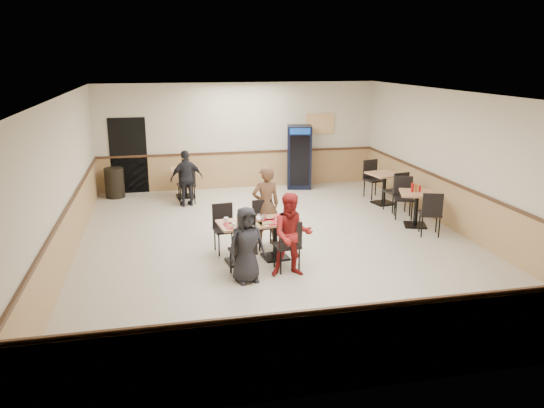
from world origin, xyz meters
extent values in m
plane|color=beige|center=(0.00, 0.00, 0.00)|extent=(10.00, 10.00, 0.00)
plane|color=silver|center=(0.00, 0.00, 3.00)|extent=(10.00, 10.00, 0.00)
plane|color=beige|center=(0.00, 5.00, 1.50)|extent=(8.00, 0.00, 8.00)
plane|color=beige|center=(0.00, -5.00, 1.50)|extent=(8.00, 0.00, 8.00)
plane|color=beige|center=(-4.00, 0.00, 1.50)|extent=(0.00, 10.00, 10.00)
plane|color=beige|center=(4.00, 0.00, 1.50)|extent=(0.00, 10.00, 10.00)
cube|color=tan|center=(0.00, 4.99, 0.50)|extent=(7.98, 0.03, 1.00)
cube|color=tan|center=(3.98, 0.00, 0.50)|extent=(0.03, 9.98, 1.00)
cube|color=#472B19|center=(0.00, 4.97, 1.03)|extent=(7.98, 0.04, 0.06)
cube|color=black|center=(-3.10, 4.98, 1.05)|extent=(1.00, 0.02, 2.10)
cube|color=orange|center=(2.40, 4.96, 1.80)|extent=(0.85, 0.02, 0.60)
cube|color=black|center=(-0.93, -0.84, 0.02)|extent=(0.51, 0.51, 0.04)
cylinder|color=black|center=(-0.93, -0.84, 0.39)|extent=(0.09, 0.09, 0.69)
cube|color=tan|center=(-0.93, -0.84, 0.74)|extent=(0.79, 0.79, 0.04)
cube|color=black|center=(-0.22, -0.76, 0.02)|extent=(0.51, 0.51, 0.04)
cylinder|color=black|center=(-0.22, -0.76, 0.39)|extent=(0.09, 0.09, 0.69)
cube|color=tan|center=(-0.22, -0.76, 0.74)|extent=(0.79, 0.79, 0.04)
imported|color=black|center=(-0.93, -1.71, 0.66)|extent=(0.72, 0.55, 1.31)
imported|color=maroon|center=(-0.12, -1.62, 0.74)|extent=(0.77, 0.63, 1.48)
imported|color=brown|center=(-0.22, 0.11, 0.80)|extent=(0.63, 0.46, 1.61)
imported|color=black|center=(-1.63, 3.29, 0.72)|extent=(0.90, 0.54, 1.44)
cube|color=red|center=(-0.29, -0.64, 0.77)|extent=(0.49, 0.39, 0.02)
cube|color=red|center=(-0.97, -0.97, 0.77)|extent=(0.49, 0.39, 0.02)
cube|color=red|center=(-0.21, -0.91, 0.77)|extent=(0.49, 0.39, 0.02)
cube|color=red|center=(-0.87, -0.92, 0.77)|extent=(0.49, 0.39, 0.02)
cylinder|color=white|center=(-0.29, -0.61, 0.77)|extent=(0.23, 0.23, 0.01)
cube|color=#A67240|center=(-0.29, -0.61, 0.78)|extent=(0.31, 0.30, 0.02)
cylinder|color=white|center=(-0.66, -1.00, 0.77)|extent=(0.23, 0.23, 0.01)
cube|color=#A67240|center=(-0.66, -1.00, 0.78)|extent=(0.29, 0.21, 0.02)
cylinder|color=white|center=(-0.45, -0.99, 0.77)|extent=(0.23, 0.23, 0.01)
cube|color=#A67240|center=(-0.45, -0.99, 0.78)|extent=(0.29, 0.22, 0.02)
cylinder|color=white|center=(-1.02, -0.98, 0.77)|extent=(0.23, 0.23, 0.01)
cube|color=#A67240|center=(-1.02, -0.98, 0.78)|extent=(0.31, 0.27, 0.02)
cylinder|color=white|center=(-0.11, -0.85, 0.77)|extent=(0.23, 0.23, 0.01)
cube|color=#A67240|center=(-0.11, -0.85, 0.78)|extent=(0.31, 0.25, 0.02)
cylinder|color=white|center=(-1.05, -1.11, 0.81)|extent=(0.08, 0.08, 0.10)
cylinder|color=white|center=(-0.83, -0.78, 0.81)|extent=(0.08, 0.08, 0.10)
cylinder|color=white|center=(-0.85, -1.12, 0.81)|extent=(0.08, 0.08, 0.10)
cylinder|color=white|center=(-1.14, -0.77, 0.81)|extent=(0.08, 0.08, 0.10)
cylinder|color=silver|center=(-0.53, -0.75, 0.82)|extent=(0.07, 0.07, 0.12)
cylinder|color=silver|center=(-0.46, -0.79, 0.82)|extent=(0.07, 0.07, 0.12)
cylinder|color=silver|center=(-0.43, -0.75, 0.82)|extent=(0.07, 0.07, 0.12)
ellipsoid|color=white|center=(-0.55, -0.82, 0.82)|extent=(0.15, 0.15, 0.11)
cube|color=black|center=(3.29, 0.49, 0.02)|extent=(0.60, 0.60, 0.04)
cylinder|color=black|center=(3.29, 0.49, 0.40)|extent=(0.09, 0.09, 0.71)
cube|color=tan|center=(3.29, 0.49, 0.76)|extent=(0.94, 0.94, 0.04)
cube|color=black|center=(3.36, 2.40, 0.02)|extent=(0.58, 0.58, 0.04)
cylinder|color=black|center=(3.36, 2.40, 0.41)|extent=(0.10, 0.10, 0.74)
cube|color=tan|center=(3.36, 2.40, 0.79)|extent=(0.90, 0.90, 0.04)
cylinder|color=#BD0D0E|center=(3.19, 0.54, 0.89)|extent=(0.06, 0.06, 0.20)
cylinder|color=#C05719|center=(3.28, 0.54, 0.87)|extent=(0.06, 0.06, 0.17)
cylinder|color=#BD0D0E|center=(3.37, 0.54, 0.86)|extent=(0.05, 0.05, 0.14)
cube|color=black|center=(-1.63, 4.20, 0.02)|extent=(0.51, 0.51, 0.04)
cylinder|color=black|center=(-1.63, 4.20, 0.41)|extent=(0.10, 0.10, 0.73)
cube|color=tan|center=(-1.63, 4.20, 0.78)|extent=(0.80, 0.80, 0.04)
cube|color=black|center=(1.67, 4.60, 0.90)|extent=(0.81, 0.80, 1.80)
cube|color=black|center=(1.60, 4.27, 0.85)|extent=(0.54, 0.14, 1.42)
cube|color=#0D3897|center=(1.60, 4.26, 1.69)|extent=(0.56, 0.14, 0.17)
cylinder|color=black|center=(-3.50, 4.55, 0.40)|extent=(0.51, 0.51, 0.81)
camera|label=1|loc=(-2.27, -9.96, 3.69)|focal=35.00mm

